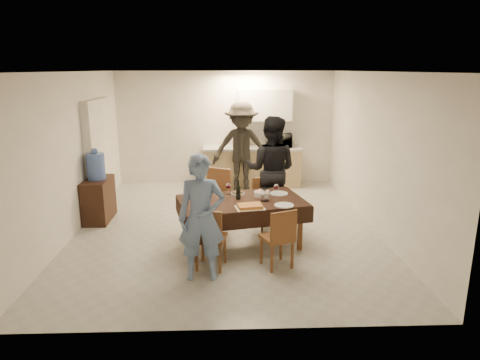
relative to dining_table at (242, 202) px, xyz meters
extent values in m
cube|color=#9D9D98|center=(-0.23, 0.78, -0.69)|extent=(5.00, 6.00, 0.02)
cube|color=white|center=(-0.23, 0.78, 1.91)|extent=(5.00, 6.00, 0.02)
cube|color=silver|center=(-0.23, 3.78, 0.61)|extent=(5.00, 0.02, 2.60)
cube|color=silver|center=(-0.23, -2.22, 0.61)|extent=(5.00, 0.02, 2.60)
cube|color=silver|center=(-2.73, 0.78, 0.61)|extent=(0.02, 6.00, 2.60)
cube|color=silver|center=(2.27, 0.78, 0.61)|extent=(0.02, 6.00, 2.60)
cube|color=white|center=(-2.65, 1.98, 0.36)|extent=(0.15, 1.40, 2.10)
cube|color=#9E895F|center=(0.37, 3.46, -0.26)|extent=(2.20, 0.60, 0.86)
cube|color=#A9A9A4|center=(0.37, 3.46, 0.19)|extent=(2.24, 0.64, 0.05)
cube|color=white|center=(0.67, 3.60, 1.16)|extent=(1.20, 0.34, 0.70)
cube|color=black|center=(0.00, 0.00, 0.01)|extent=(2.05, 1.47, 0.04)
cube|color=brown|center=(0.00, 0.00, -0.35)|extent=(0.07, 0.07, 0.69)
cube|color=brown|center=(-0.45, -0.75, -0.27)|extent=(0.47, 0.47, 0.05)
cube|color=brown|center=(-0.45, -0.93, -0.03)|extent=(0.39, 0.12, 0.42)
cube|color=brown|center=(0.45, -0.75, -0.28)|extent=(0.50, 0.50, 0.05)
cube|color=brown|center=(0.45, -0.92, -0.05)|extent=(0.37, 0.18, 0.41)
cube|color=brown|center=(-0.45, 0.75, -0.20)|extent=(0.62, 0.62, 0.05)
cube|color=brown|center=(-0.45, 0.54, 0.07)|extent=(0.42, 0.26, 0.49)
cube|color=brown|center=(0.45, 0.75, -0.28)|extent=(0.50, 0.50, 0.05)
cube|color=brown|center=(0.45, 0.58, -0.05)|extent=(0.37, 0.17, 0.41)
cube|color=black|center=(-2.51, 1.22, -0.31)|extent=(0.41, 0.82, 0.76)
cylinder|color=#4F72CA|center=(-2.51, 1.22, 0.30)|extent=(0.31, 0.31, 0.47)
cylinder|color=white|center=(0.35, -0.05, 0.13)|extent=(0.13, 0.13, 0.19)
cube|color=#D18A3D|center=(0.10, -0.38, 0.06)|extent=(0.44, 0.36, 0.05)
cylinder|color=white|center=(0.30, 0.18, 0.07)|extent=(0.20, 0.20, 0.08)
cylinder|color=white|center=(-0.05, 0.28, 0.05)|extent=(0.20, 0.20, 0.03)
cylinder|color=white|center=(-0.60, -0.30, 0.04)|extent=(0.28, 0.28, 0.02)
cylinder|color=white|center=(0.60, -0.30, 0.04)|extent=(0.28, 0.28, 0.02)
cylinder|color=white|center=(-0.60, 0.30, 0.04)|extent=(0.24, 0.24, 0.01)
cylinder|color=white|center=(0.60, 0.30, 0.04)|extent=(0.28, 0.28, 0.02)
imported|color=white|center=(0.98, 3.46, 0.38)|extent=(0.58, 0.39, 0.32)
imported|color=#657FAE|center=(-0.55, -1.05, 0.13)|extent=(0.61, 0.41, 1.64)
imported|color=black|center=(0.55, 1.05, 0.25)|extent=(1.07, 0.94, 1.87)
imported|color=black|center=(0.11, 3.01, 0.29)|extent=(1.27, 0.73, 1.96)
camera|label=1|loc=(-0.25, -6.15, 1.95)|focal=32.00mm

